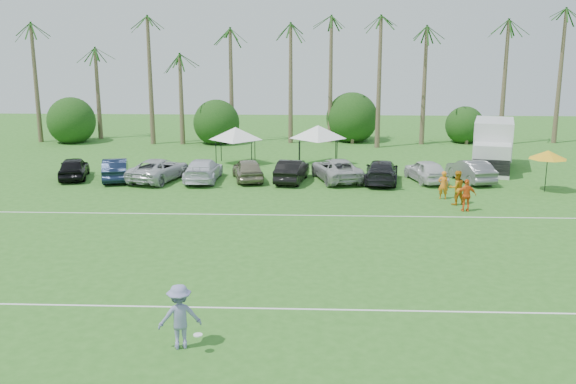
{
  "coord_description": "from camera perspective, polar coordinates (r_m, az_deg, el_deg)",
  "views": [
    {
      "loc": [
        2.63,
        -18.34,
        8.96
      ],
      "look_at": [
        1.35,
        12.54,
        1.6
      ],
      "focal_mm": 40.0,
      "sensor_mm": 36.0,
      "label": 1
    }
  ],
  "objects": [
    {
      "name": "box_truck",
      "position": [
        47.39,
        17.75,
        4.1
      ],
      "size": [
        4.18,
        7.04,
        3.41
      ],
      "rotation": [
        0.0,
        0.0,
        -0.27
      ],
      "color": "silver",
      "rests_on": "ground"
    },
    {
      "name": "field_lines",
      "position": [
        27.95,
        -3.17,
        -5.31
      ],
      "size": [
        80.0,
        12.1,
        0.01
      ],
      "color": "white",
      "rests_on": "ground"
    },
    {
      "name": "palm_tree_2",
      "position": [
        58.21,
        -12.53,
        13.34
      ],
      "size": [
        2.4,
        2.4,
        10.9
      ],
      "color": "brown",
      "rests_on": "ground"
    },
    {
      "name": "bush_tree_3",
      "position": [
        59.31,
        15.47,
        5.98
      ],
      "size": [
        4.0,
        4.0,
        4.0
      ],
      "color": "brown",
      "rests_on": "ground"
    },
    {
      "name": "bush_tree_2",
      "position": [
        57.88,
        5.73,
        6.22
      ],
      "size": [
        4.0,
        4.0,
        4.0
      ],
      "color": "brown",
      "rests_on": "ground"
    },
    {
      "name": "palm_tree_5",
      "position": [
        56.41,
        -0.31,
        12.78
      ],
      "size": [
        2.4,
        2.4,
        9.9
      ],
      "color": "brown",
      "rests_on": "ground"
    },
    {
      "name": "parked_car_3",
      "position": [
        41.98,
        -7.56,
        1.96
      ],
      "size": [
        2.07,
        5.0,
        1.44
      ],
      "primitive_type": "imported",
      "rotation": [
        0.0,
        0.0,
        3.13
      ],
      "color": "silver",
      "rests_on": "ground"
    },
    {
      "name": "market_umbrella",
      "position": [
        41.36,
        22.11,
        3.09
      ],
      "size": [
        2.27,
        2.27,
        2.52
      ],
      "color": "black",
      "rests_on": "ground"
    },
    {
      "name": "frisbee_player",
      "position": [
        19.55,
        -9.6,
        -10.86
      ],
      "size": [
        1.45,
        1.08,
        1.98
      ],
      "rotation": [
        0.0,
        0.0,
        3.44
      ],
      "color": "#7C7CB0",
      "rests_on": "ground"
    },
    {
      "name": "parked_car_7",
      "position": [
        41.59,
        8.33,
        1.83
      ],
      "size": [
        2.67,
        5.2,
        1.44
      ],
      "primitive_type": "imported",
      "rotation": [
        0.0,
        0.0,
        3.01
      ],
      "color": "black",
      "rests_on": "ground"
    },
    {
      "name": "palm_tree_0",
      "position": [
        61.51,
        -21.66,
        11.1
      ],
      "size": [
        2.4,
        2.4,
        8.9
      ],
      "color": "brown",
      "rests_on": "ground"
    },
    {
      "name": "palm_tree_4",
      "position": [
        56.75,
        -4.43,
        11.86
      ],
      "size": [
        2.4,
        2.4,
        8.9
      ],
      "color": "brown",
      "rests_on": "ground"
    },
    {
      "name": "palm_tree_10",
      "position": [
        59.91,
        22.83,
        12.62
      ],
      "size": [
        2.4,
        2.4,
        10.9
      ],
      "color": "brown",
      "rests_on": "ground"
    },
    {
      "name": "canopy_tent_right",
      "position": [
        46.82,
        2.7,
        5.94
      ],
      "size": [
        4.18,
        4.18,
        3.39
      ],
      "color": "black",
      "rests_on": "ground"
    },
    {
      "name": "parked_car_2",
      "position": [
        42.56,
        -11.39,
        1.97
      ],
      "size": [
        3.7,
        5.65,
        1.44
      ],
      "primitive_type": "imported",
      "rotation": [
        0.0,
        0.0,
        2.87
      ],
      "color": "#B7BABE",
      "rests_on": "ground"
    },
    {
      "name": "canopy_tent_left",
      "position": [
        47.0,
        -4.69,
        5.76
      ],
      "size": [
        3.97,
        3.97,
        3.21
      ],
      "color": "black",
      "rests_on": "ground"
    },
    {
      "name": "parked_car_6",
      "position": [
        41.87,
        4.32,
        2.01
      ],
      "size": [
        3.66,
        5.64,
        1.44
      ],
      "primitive_type": "imported",
      "rotation": [
        0.0,
        0.0,
        3.4
      ],
      "color": "#AEAEAE",
      "rests_on": "ground"
    },
    {
      "name": "ground",
      "position": [
        20.58,
        -5.34,
        -12.48
      ],
      "size": [
        120.0,
        120.0,
        0.0
      ],
      "primitive_type": "plane",
      "color": "#2E6A1F",
      "rests_on": "ground"
    },
    {
      "name": "parked_car_8",
      "position": [
        42.35,
        12.16,
        1.87
      ],
      "size": [
        2.63,
        4.52,
        1.44
      ],
      "primitive_type": "imported",
      "rotation": [
        0.0,
        0.0,
        3.37
      ],
      "color": "silver",
      "rests_on": "ground"
    },
    {
      "name": "palm_tree_9",
      "position": [
        58.4,
        18.05,
        12.16
      ],
      "size": [
        2.4,
        2.4,
        9.9
      ],
      "color": "brown",
      "rests_on": "ground"
    },
    {
      "name": "bush_tree_1",
      "position": [
        58.43,
        -6.18,
        6.28
      ],
      "size": [
        4.0,
        4.0,
        4.0
      ],
      "color": "brown",
      "rests_on": "ground"
    },
    {
      "name": "parked_car_1",
      "position": [
        43.36,
        -15.1,
        1.98
      ],
      "size": [
        2.62,
        4.63,
        1.44
      ],
      "primitive_type": "imported",
      "rotation": [
        0.0,
        0.0,
        3.4
      ],
      "color": "#111C34",
      "rests_on": "ground"
    },
    {
      "name": "bush_tree_0",
      "position": [
        61.7,
        -18.27,
        6.06
      ],
      "size": [
        4.0,
        4.0,
        4.0
      ],
      "color": "brown",
      "rests_on": "ground"
    },
    {
      "name": "sideline_player_c",
      "position": [
        35.44,
        15.59,
        -0.29
      ],
      "size": [
        1.04,
        0.45,
        1.75
      ],
      "primitive_type": "imported",
      "rotation": [
        0.0,
        0.0,
        3.17
      ],
      "color": "orange",
      "rests_on": "ground"
    },
    {
      "name": "parked_car_5",
      "position": [
        41.4,
        0.35,
        1.92
      ],
      "size": [
        2.26,
        4.58,
        1.44
      ],
      "primitive_type": "imported",
      "rotation": [
        0.0,
        0.0,
        2.97
      ],
      "color": "black",
      "rests_on": "ground"
    },
    {
      "name": "palm_tree_7",
      "position": [
        56.61,
        8.07,
        14.39
      ],
      "size": [
        2.4,
        2.4,
        11.9
      ],
      "color": "brown",
      "rests_on": "ground"
    },
    {
      "name": "palm_tree_3",
      "position": [
        57.35,
        -8.58,
        14.35
      ],
      "size": [
        2.4,
        2.4,
        11.9
      ],
      "color": "brown",
      "rests_on": "ground"
    },
    {
      "name": "palm_tree_1",
      "position": [
        59.67,
        -17.24,
        12.23
      ],
      "size": [
        2.4,
        2.4,
        9.9
      ],
      "color": "brown",
      "rests_on": "ground"
    },
    {
      "name": "parked_car_4",
      "position": [
        41.86,
        -3.59,
        2.02
      ],
      "size": [
        2.64,
        4.52,
        1.44
      ],
      "primitive_type": "imported",
      "rotation": [
        0.0,
        0.0,
        3.38
      ],
      "color": "#78735B",
      "rests_on": "ground"
    },
    {
      "name": "sideline_player_a",
      "position": [
        37.89,
        13.63,
        0.61
      ],
      "size": [
        0.63,
        0.44,
        1.64
      ],
      "primitive_type": "imported",
      "rotation": [
        0.0,
        0.0,
        3.05
      ],
      "color": "orange",
      "rests_on": "ground"
    },
    {
      "name": "sideline_player_b",
      "position": [
        36.75,
        14.76,
        0.37
      ],
      "size": [
        1.11,
        0.98,
        1.91
      ],
      "primitive_type": "imported",
      "rotation": [
        0.0,
        0.0,
        3.45
      ],
      "color": "orange",
      "rests_on": "ground"
    },
    {
      "name": "palm_tree_6",
      "position": [
        56.36,
        3.87,
        13.62
      ],
      "size": [
        2.4,
        2.4,
        10.9
      ],
      "color": "brown",
      "rests_on": "ground"
    },
    {
      "name": "parked_car_9",
      "position": [
        43.04,
        15.93,
        1.84
      ],
      "size": [
        2.51,
        4.62,
        1.44
      ],
      "primitive_type": "imported",
      "rotation": [
        0.0,
        0.0,
        3.38
      ],
      "color": "slate",
      "rests_on": "ground"
    },
    {
      "name": "palm_tree_8",
      "position": [
        57.31,
        13.07,
        11.58
      ],
      "size": [
        2.4,
        2.4,
        8.9
      ],
      "color": "brown",
      "rests_on": "ground"
    },
    {
      "name": "parked_car_0",
      "position": [
        44.61,
        -18.51,
        2.06
      ],
      "size": [
        2.65,
        4.52,
        1.44
      ],
      "primitive_type": "imported",
      "rotation": [
        0.0,
        0.0,
        3.38
      ],
      "color": "black",
      "rests_on": "ground"
    }
  ]
}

